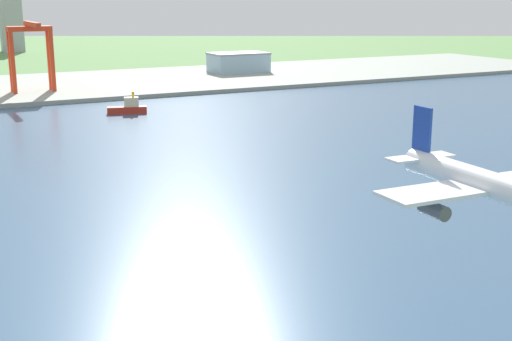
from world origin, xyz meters
name	(u,v)px	position (x,y,z in m)	size (l,w,h in m)	color
ground_plane	(79,152)	(0.00, 300.00, 0.00)	(2400.00, 2400.00, 0.00)	#5A8849
water_bay	(127,191)	(0.00, 240.00, 0.07)	(840.00, 360.00, 0.15)	#385675
industrial_pier	(4,89)	(0.00, 490.00, 1.25)	(840.00, 140.00, 2.50)	#949C91
airplane_landing	(491,186)	(12.38, 110.99, 31.71)	(31.01, 36.19, 12.25)	silver
tugboat_small	(128,108)	(42.23, 374.99, 3.08)	(19.80, 9.95, 10.79)	#B22D1E
port_crane_red	(31,42)	(12.52, 460.15, 31.15)	(24.22, 40.02, 39.99)	red
warehouse_annex	(238,62)	(164.88, 502.88, 9.51)	(40.95, 25.80, 13.98)	#99BCD1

